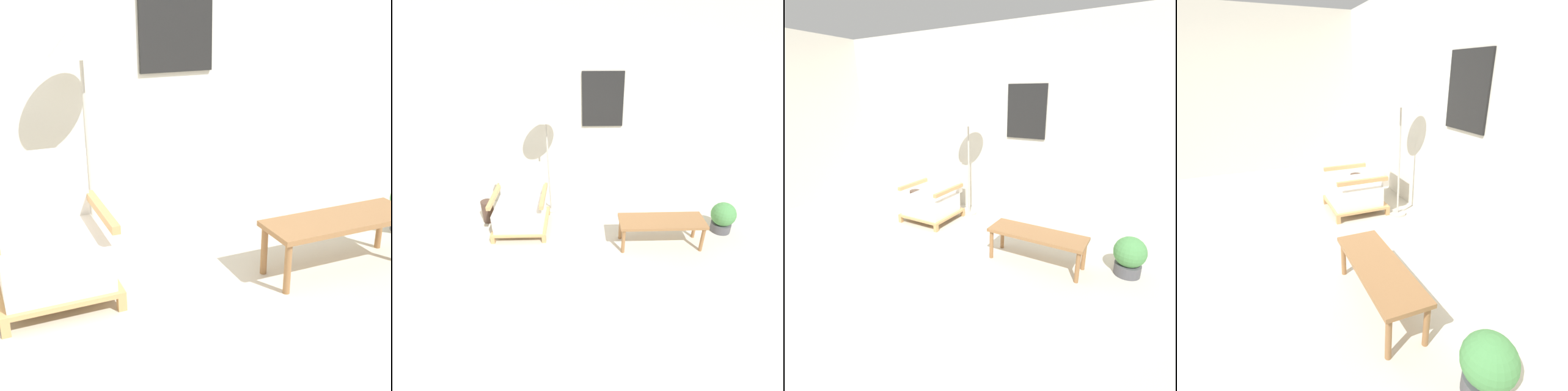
% 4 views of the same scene
% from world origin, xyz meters
% --- Properties ---
extents(ground_plane, '(14.00, 14.00, 0.00)m').
position_xyz_m(ground_plane, '(0.00, 0.00, 0.00)').
color(ground_plane, beige).
extents(wall_back, '(8.00, 0.09, 2.70)m').
position_xyz_m(wall_back, '(0.00, 2.11, 1.35)').
color(wall_back, silver).
rests_on(wall_back, ground_plane).
extents(armchair, '(0.70, 0.70, 0.83)m').
position_xyz_m(armchair, '(-0.65, 1.35, 0.30)').
color(armchair, tan).
rests_on(armchair, ground_plane).
extents(floor_lamp, '(0.41, 0.41, 1.60)m').
position_xyz_m(floor_lamp, '(-0.29, 1.78, 1.42)').
color(floor_lamp, '#B7B2A8').
rests_on(floor_lamp, ground_plane).
extents(coffee_table, '(1.04, 0.36, 0.37)m').
position_xyz_m(coffee_table, '(1.13, 0.90, 0.32)').
color(coffee_table, olive).
rests_on(coffee_table, ground_plane).
extents(vase, '(0.16, 0.16, 0.32)m').
position_xyz_m(vase, '(-1.14, 1.51, 0.16)').
color(vase, '#473328').
rests_on(vase, ground_plane).
extents(potted_plant, '(0.32, 0.32, 0.42)m').
position_xyz_m(potted_plant, '(2.03, 1.17, 0.22)').
color(potted_plant, '#4C4C51').
rests_on(potted_plant, ground_plane).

